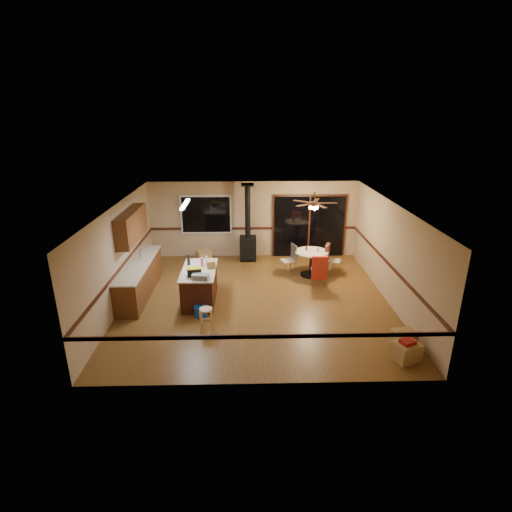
{
  "coord_description": "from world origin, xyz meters",
  "views": [
    {
      "loc": [
        -0.26,
        -9.67,
        4.8
      ],
      "look_at": [
        0.0,
        0.3,
        1.15
      ],
      "focal_mm": 28.0,
      "sensor_mm": 36.0,
      "label": 1
    }
  ],
  "objects_px": {
    "dining_table": "(311,259)",
    "box_under_window": "(204,256)",
    "wood_stove": "(248,240)",
    "kitchen_island": "(200,285)",
    "chair_near": "(319,268)",
    "chair_right": "(328,256)",
    "box_corner_a": "(406,351)",
    "toolbox_grey": "(200,277)",
    "bar_stool": "(206,319)",
    "blue_bucket": "(201,311)",
    "box_corner_b": "(403,339)",
    "toolbox_black": "(194,272)",
    "chair_left": "(291,256)"
  },
  "relations": [
    {
      "from": "toolbox_grey",
      "to": "blue_bucket",
      "type": "bearing_deg",
      "value": -91.79
    },
    {
      "from": "toolbox_black",
      "to": "box_corner_b",
      "type": "bearing_deg",
      "value": -22.3
    },
    {
      "from": "bar_stool",
      "to": "chair_right",
      "type": "distance_m",
      "value": 4.79
    },
    {
      "from": "wood_stove",
      "to": "toolbox_grey",
      "type": "distance_m",
      "value": 3.87
    },
    {
      "from": "bar_stool",
      "to": "chair_right",
      "type": "xyz_separation_m",
      "value": [
        3.44,
        3.31,
        0.32
      ]
    },
    {
      "from": "box_corner_a",
      "to": "wood_stove",
      "type": "bearing_deg",
      "value": 118.49
    },
    {
      "from": "bar_stool",
      "to": "chair_right",
      "type": "relative_size",
      "value": 0.79
    },
    {
      "from": "bar_stool",
      "to": "dining_table",
      "type": "distance_m",
      "value": 4.34
    },
    {
      "from": "bar_stool",
      "to": "chair_left",
      "type": "bearing_deg",
      "value": 55.19
    },
    {
      "from": "toolbox_grey",
      "to": "box_under_window",
      "type": "xyz_separation_m",
      "value": [
        -0.29,
        3.64,
        -0.78
      ]
    },
    {
      "from": "kitchen_island",
      "to": "toolbox_grey",
      "type": "xyz_separation_m",
      "value": [
        0.11,
        -0.62,
        0.51
      ]
    },
    {
      "from": "wood_stove",
      "to": "dining_table",
      "type": "relative_size",
      "value": 2.5
    },
    {
      "from": "kitchen_island",
      "to": "toolbox_grey",
      "type": "height_order",
      "value": "toolbox_grey"
    },
    {
      "from": "chair_left",
      "to": "chair_right",
      "type": "relative_size",
      "value": 0.74
    },
    {
      "from": "wood_stove",
      "to": "chair_left",
      "type": "height_order",
      "value": "wood_stove"
    },
    {
      "from": "toolbox_grey",
      "to": "chair_right",
      "type": "height_order",
      "value": "toolbox_grey"
    },
    {
      "from": "toolbox_black",
      "to": "box_corner_b",
      "type": "distance_m",
      "value": 5.11
    },
    {
      "from": "wood_stove",
      "to": "blue_bucket",
      "type": "xyz_separation_m",
      "value": [
        -1.2,
        -3.91,
        -0.59
      ]
    },
    {
      "from": "box_corner_a",
      "to": "kitchen_island",
      "type": "bearing_deg",
      "value": 147.93
    },
    {
      "from": "toolbox_black",
      "to": "chair_left",
      "type": "height_order",
      "value": "toolbox_black"
    },
    {
      "from": "chair_near",
      "to": "chair_right",
      "type": "height_order",
      "value": "same"
    },
    {
      "from": "kitchen_island",
      "to": "chair_near",
      "type": "distance_m",
      "value": 3.41
    },
    {
      "from": "chair_near",
      "to": "kitchen_island",
      "type": "bearing_deg",
      "value": -166.62
    },
    {
      "from": "kitchen_island",
      "to": "dining_table",
      "type": "xyz_separation_m",
      "value": [
        3.22,
        1.67,
        0.08
      ]
    },
    {
      "from": "chair_near",
      "to": "box_corner_b",
      "type": "height_order",
      "value": "chair_near"
    },
    {
      "from": "toolbox_grey",
      "to": "blue_bucket",
      "type": "xyz_separation_m",
      "value": [
        -0.01,
        -0.23,
        -0.82
      ]
    },
    {
      "from": "dining_table",
      "to": "chair_right",
      "type": "bearing_deg",
      "value": 12.19
    },
    {
      "from": "box_under_window",
      "to": "box_corner_a",
      "type": "xyz_separation_m",
      "value": [
        4.66,
        -5.82,
        0.0
      ]
    },
    {
      "from": "wood_stove",
      "to": "bar_stool",
      "type": "xyz_separation_m",
      "value": [
        -0.99,
        -4.58,
        -0.45
      ]
    },
    {
      "from": "dining_table",
      "to": "chair_near",
      "type": "bearing_deg",
      "value": -84.01
    },
    {
      "from": "wood_stove",
      "to": "box_under_window",
      "type": "xyz_separation_m",
      "value": [
        -1.48,
        -0.04,
        -0.54
      ]
    },
    {
      "from": "toolbox_grey",
      "to": "toolbox_black",
      "type": "height_order",
      "value": "toolbox_black"
    },
    {
      "from": "bar_stool",
      "to": "toolbox_black",
      "type": "bearing_deg",
      "value": 108.52
    },
    {
      "from": "kitchen_island",
      "to": "wood_stove",
      "type": "relative_size",
      "value": 0.67
    },
    {
      "from": "chair_left",
      "to": "chair_right",
      "type": "xyz_separation_m",
      "value": [
        1.13,
        -0.02,
        0.01
      ]
    },
    {
      "from": "toolbox_grey",
      "to": "dining_table",
      "type": "xyz_separation_m",
      "value": [
        3.11,
        2.3,
        -0.43
      ]
    },
    {
      "from": "kitchen_island",
      "to": "toolbox_black",
      "type": "distance_m",
      "value": 0.69
    },
    {
      "from": "toolbox_black",
      "to": "dining_table",
      "type": "relative_size",
      "value": 0.34
    },
    {
      "from": "toolbox_grey",
      "to": "bar_stool",
      "type": "distance_m",
      "value": 1.15
    },
    {
      "from": "dining_table",
      "to": "box_under_window",
      "type": "bearing_deg",
      "value": 158.49
    },
    {
      "from": "blue_bucket",
      "to": "dining_table",
      "type": "distance_m",
      "value": 4.03
    },
    {
      "from": "bar_stool",
      "to": "box_corner_a",
      "type": "relative_size",
      "value": 1.1
    },
    {
      "from": "toolbox_black",
      "to": "dining_table",
      "type": "xyz_separation_m",
      "value": [
        3.29,
        2.09,
        -0.46
      ]
    },
    {
      "from": "toolbox_black",
      "to": "box_under_window",
      "type": "distance_m",
      "value": 3.53
    },
    {
      "from": "chair_right",
      "to": "box_corner_a",
      "type": "bearing_deg",
      "value": -81.01
    },
    {
      "from": "bar_stool",
      "to": "chair_right",
      "type": "bearing_deg",
      "value": 43.9
    },
    {
      "from": "blue_bucket",
      "to": "bar_stool",
      "type": "bearing_deg",
      "value": -73.1
    },
    {
      "from": "kitchen_island",
      "to": "chair_near",
      "type": "height_order",
      "value": "chair_near"
    },
    {
      "from": "bar_stool",
      "to": "blue_bucket",
      "type": "relative_size",
      "value": 1.64
    },
    {
      "from": "chair_near",
      "to": "box_corner_b",
      "type": "distance_m",
      "value": 3.4
    }
  ]
}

